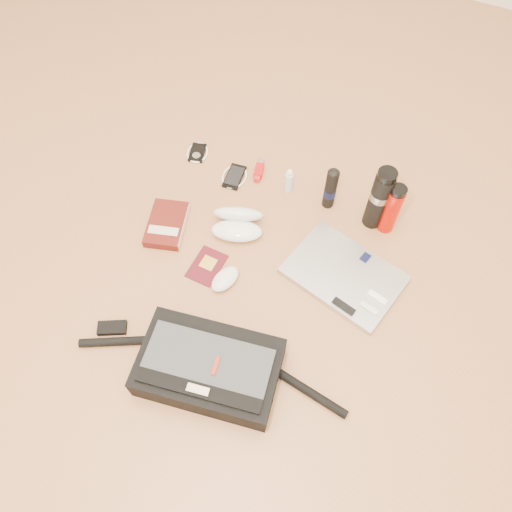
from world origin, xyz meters
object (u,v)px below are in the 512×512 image
object	(u,v)px
thermos_red	(392,209)
thermos_black	(379,198)
messenger_bag	(208,367)
book	(167,224)
laptop	(344,275)

from	to	relation	value
thermos_red	thermos_black	bearing A→B (deg)	175.44
thermos_black	thermos_red	size ratio (longest dim) A/B	1.22
messenger_bag	thermos_black	distance (m)	0.81
book	thermos_black	world-z (taller)	thermos_black
messenger_bag	thermos_red	distance (m)	0.82
messenger_bag	thermos_red	bearing A→B (deg)	56.82
book	thermos_black	bearing A→B (deg)	10.33
messenger_bag	laptop	xyz separation A→B (m)	(0.26, 0.50, -0.04)
messenger_bag	thermos_red	size ratio (longest dim) A/B	3.81
thermos_black	messenger_bag	bearing A→B (deg)	-109.40
book	thermos_black	xyz separation A→B (m)	(0.66, 0.35, 0.12)
messenger_bag	laptop	distance (m)	0.56
book	thermos_red	world-z (taller)	thermos_red
messenger_bag	thermos_black	world-z (taller)	thermos_black
messenger_bag	thermos_black	xyz separation A→B (m)	(0.27, 0.76, 0.08)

